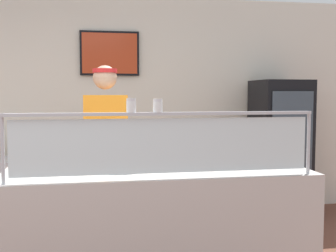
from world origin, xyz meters
TOP-DOWN VIEW (x-y plane):
  - shop_rear_unit at (1.12, 2.62)m, footprint 6.64×0.13m
  - serving_counter at (1.12, 0.37)m, footprint 2.24×0.74m
  - sneeze_guard at (1.12, 0.06)m, footprint 2.06×0.06m
  - pizza_tray at (0.85, 0.46)m, footprint 0.44×0.44m
  - pizza_server at (0.81, 0.44)m, footprint 0.11×0.29m
  - parmesan_shaker at (0.90, 0.06)m, footprint 0.06×0.06m
  - pepper_flake_shaker at (1.07, 0.06)m, footprint 0.06×0.06m
  - worker_figure at (0.77, 1.10)m, footprint 0.41×0.50m
  - drink_fridge at (2.91, 2.17)m, footprint 0.60×0.66m

SIDE VIEW (x-z plane):
  - serving_counter at x=1.12m, z-range 0.00..0.95m
  - drink_fridge at x=2.91m, z-range 0.00..1.68m
  - pizza_tray at x=0.85m, z-range 0.95..0.98m
  - pizza_server at x=0.81m, z-range 0.99..0.99m
  - worker_figure at x=0.77m, z-range 0.13..1.89m
  - sneeze_guard at x=1.12m, z-range 1.01..1.45m
  - shop_rear_unit at x=1.12m, z-range 0.01..2.71m
  - pepper_flake_shaker at x=1.07m, z-range 1.39..1.47m
  - parmesan_shaker at x=0.90m, z-range 1.39..1.48m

